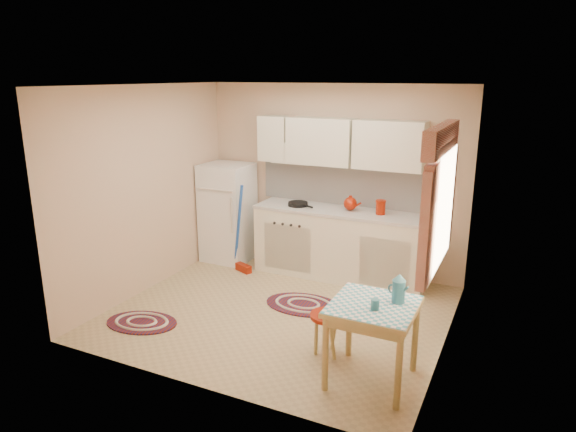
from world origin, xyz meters
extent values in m
plane|color=tan|center=(0.00, 0.00, 0.00)|extent=(3.60, 3.60, 0.00)
cube|color=silver|center=(0.00, 0.00, 2.50)|extent=(3.60, 3.20, 0.04)
cube|color=tan|center=(0.00, 1.60, 1.25)|extent=(3.60, 0.04, 2.50)
cube|color=tan|center=(0.00, -1.60, 1.25)|extent=(3.60, 0.04, 2.50)
cube|color=tan|center=(-1.80, 0.00, 1.25)|extent=(0.04, 3.20, 2.50)
cube|color=tan|center=(1.80, 0.00, 1.25)|extent=(0.04, 3.20, 2.50)
cube|color=white|center=(0.12, 1.59, 1.20)|extent=(2.25, 0.03, 0.55)
cube|color=white|center=(0.12, 1.44, 1.77)|extent=(2.25, 0.33, 0.60)
cube|color=white|center=(1.78, -0.55, 1.55)|extent=(0.04, 0.85, 0.95)
cube|color=white|center=(-1.45, 1.25, 0.70)|extent=(0.65, 0.60, 1.40)
cube|color=white|center=(0.24, 1.30, 0.44)|extent=(2.25, 0.60, 0.88)
cube|color=beige|center=(0.24, 1.30, 0.90)|extent=(2.27, 0.62, 0.04)
cylinder|color=black|center=(-0.35, 1.25, 0.94)|extent=(0.34, 0.34, 0.05)
cylinder|color=#911905|center=(0.76, 1.30, 1.00)|extent=(0.14, 0.14, 0.16)
cube|color=tan|center=(1.31, -0.86, 0.36)|extent=(0.72, 0.72, 0.72)
cylinder|color=#911905|center=(0.81, -0.62, 0.21)|extent=(0.42, 0.42, 0.42)
cylinder|color=#296A80|center=(1.35, -0.96, 0.77)|extent=(0.08, 0.08, 0.10)
camera|label=1|loc=(2.37, -4.77, 2.61)|focal=32.00mm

